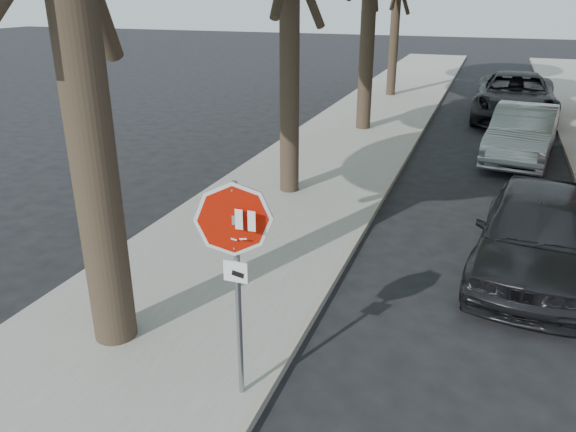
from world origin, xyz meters
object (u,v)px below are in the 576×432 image
(car_b, at_px, (522,133))
(car_d, at_px, (515,97))
(stop_sign, at_px, (236,252))
(car_a, at_px, (535,233))

(car_b, xyz_separation_m, car_d, (-0.13, 5.67, 0.10))
(stop_sign, xyz_separation_m, car_a, (3.30, 4.62, -1.19))
(stop_sign, height_order, car_d, stop_sign)
(car_b, bearing_deg, car_a, -82.37)
(stop_sign, bearing_deg, car_a, 54.43)
(stop_sign, xyz_separation_m, car_b, (3.30, 12.10, -1.19))
(stop_sign, relative_size, car_a, 0.59)
(car_a, distance_m, car_b, 7.49)
(car_a, bearing_deg, car_d, 97.01)
(car_b, relative_size, car_d, 0.75)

